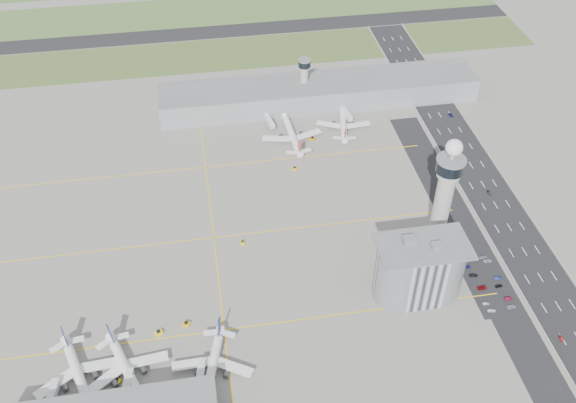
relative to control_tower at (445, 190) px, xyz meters
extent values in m
plane|color=gray|center=(-72.00, -8.00, -35.04)|extent=(1000.00, 1000.00, 0.00)
cube|color=#43582A|center=(-92.00, 217.00, -35.00)|extent=(480.00, 50.00, 0.08)
cube|color=#4B6831|center=(-92.00, 292.00, -35.00)|extent=(480.00, 60.00, 0.08)
cube|color=black|center=(-92.00, 254.00, -34.98)|extent=(480.00, 22.00, 0.10)
cube|color=black|center=(43.00, -8.00, -34.99)|extent=(28.00, 500.00, 0.10)
cube|color=#9E9E99|center=(29.00, -8.00, -34.44)|extent=(0.60, 500.00, 1.20)
cube|color=#9E9E99|center=(57.00, -8.00, -34.44)|extent=(0.60, 500.00, 1.20)
cube|color=black|center=(18.00, -18.00, -35.00)|extent=(18.00, 260.00, 0.08)
cube|color=black|center=(16.00, -30.00, -34.99)|extent=(20.00, 44.00, 0.10)
cube|color=yellow|center=(-112.00, -38.00, -35.04)|extent=(260.00, 0.60, 0.01)
cube|color=yellow|center=(-112.00, 22.00, -35.04)|extent=(260.00, 0.60, 0.01)
cube|color=yellow|center=(-112.00, 82.00, -35.04)|extent=(260.00, 0.60, 0.01)
cube|color=yellow|center=(-112.00, 22.00, -35.04)|extent=(0.60, 260.00, 0.01)
cylinder|color=#ADAAA5|center=(0.00, 0.00, -11.04)|extent=(8.40, 8.40, 48.00)
cylinder|color=#ADAAA5|center=(0.00, 0.00, 10.96)|extent=(11.00, 11.00, 4.00)
cylinder|color=black|center=(0.00, 0.00, 14.96)|extent=(13.00, 13.00, 6.00)
cylinder|color=slate|center=(0.00, 0.00, 18.46)|extent=(14.00, 14.00, 1.00)
cylinder|color=#ADAAA5|center=(0.00, 0.00, 20.96)|extent=(1.60, 1.60, 5.00)
sphere|color=white|center=(0.00, 0.00, 25.46)|extent=(8.00, 8.00, 8.00)
cylinder|color=#ADAAA5|center=(-42.00, 142.00, -21.04)|extent=(5.00, 5.00, 28.00)
cylinder|color=black|center=(-42.00, 142.00, -6.04)|extent=(8.00, 8.00, 4.00)
cylinder|color=slate|center=(-42.00, 142.00, -3.54)|extent=(8.60, 8.60, 0.80)
cube|color=#B2B2B7|center=(-20.00, -30.00, -20.04)|extent=(18.00, 24.00, 30.00)
cylinder|color=#B2B2B7|center=(-29.00, -30.00, -20.04)|extent=(24.00, 24.00, 30.00)
cylinder|color=#B2B2B7|center=(-11.00, -30.00, -20.04)|extent=(24.00, 24.00, 30.00)
cube|color=slate|center=(-20.00, -30.00, -4.64)|extent=(42.00, 24.00, 0.80)
cube|color=slate|center=(-26.00, -27.00, -3.04)|extent=(6.00, 5.00, 3.00)
cube|color=slate|center=(-15.00, -32.00, -3.34)|extent=(5.00, 4.00, 2.40)
cube|color=gray|center=(-32.00, 140.00, -27.54)|extent=(210.00, 32.00, 15.00)
cube|color=slate|center=(-32.00, 140.00, -19.64)|extent=(210.00, 32.00, 0.80)
imported|color=white|center=(10.98, -47.70, -34.40)|extent=(3.98, 2.10, 1.29)
imported|color=#A8A9AC|center=(10.21, -43.31, -34.50)|extent=(3.30, 1.17, 1.09)
imported|color=maroon|center=(12.12, -33.85, -34.39)|extent=(4.86, 2.63, 1.29)
imported|color=black|center=(11.07, -25.60, -34.43)|extent=(4.31, 1.99, 1.22)
imported|color=navy|center=(9.89, -19.61, -34.42)|extent=(3.80, 1.90, 1.25)
imported|color=silver|center=(11.06, -10.98, -34.45)|extent=(3.70, 1.66, 1.18)
imported|color=#94A0AE|center=(20.98, -47.27, -34.44)|extent=(4.48, 2.35, 1.20)
imported|color=#AA2346|center=(21.84, -42.23, -34.40)|extent=(4.57, 2.14, 1.29)
imported|color=black|center=(20.48, -34.10, -34.43)|extent=(3.78, 1.94, 1.23)
imported|color=navy|center=(22.05, -29.36, -34.41)|extent=(3.88, 1.42, 1.27)
imported|color=#B6B7CC|center=(21.73, -17.59, -34.47)|extent=(4.09, 1.90, 1.13)
imported|color=gray|center=(20.54, -15.01, -34.43)|extent=(4.30, 1.89, 1.23)
imported|color=#B22722|center=(35.27, -67.75, -34.46)|extent=(1.91, 3.59, 1.16)
imported|color=black|center=(43.39, 31.93, -34.41)|extent=(1.35, 3.81, 1.25)
imported|color=navy|center=(49.69, 109.88, -34.45)|extent=(2.48, 4.44, 1.17)
imported|color=#A5A5A5|center=(35.68, 170.40, -34.45)|extent=(1.60, 3.53, 1.17)
camera|label=1|loc=(-113.12, -218.76, 198.95)|focal=40.00mm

